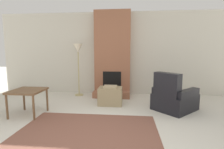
{
  "coord_description": "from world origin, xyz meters",
  "views": [
    {
      "loc": [
        0.53,
        -2.24,
        1.39
      ],
      "look_at": [
        0.0,
        3.03,
        0.67
      ],
      "focal_mm": 28.0,
      "sensor_mm": 36.0,
      "label": 1
    }
  ],
  "objects_px": {
    "armchair": "(173,99)",
    "floor_lamp_left": "(78,52)",
    "side_table": "(28,93)",
    "ottoman": "(110,96)"
  },
  "relations": [
    {
      "from": "floor_lamp_left",
      "to": "ottoman",
      "type": "bearing_deg",
      "value": -38.27
    },
    {
      "from": "floor_lamp_left",
      "to": "armchair",
      "type": "bearing_deg",
      "value": -23.97
    },
    {
      "from": "armchair",
      "to": "side_table",
      "type": "xyz_separation_m",
      "value": [
        -3.21,
        -0.62,
        0.22
      ]
    },
    {
      "from": "ottoman",
      "to": "floor_lamp_left",
      "type": "relative_size",
      "value": 0.38
    },
    {
      "from": "side_table",
      "to": "ottoman",
      "type": "bearing_deg",
      "value": 28.47
    },
    {
      "from": "armchair",
      "to": "side_table",
      "type": "height_order",
      "value": "armchair"
    },
    {
      "from": "armchair",
      "to": "floor_lamp_left",
      "type": "relative_size",
      "value": 0.73
    },
    {
      "from": "ottoman",
      "to": "side_table",
      "type": "xyz_separation_m",
      "value": [
        -1.69,
        -0.92,
        0.25
      ]
    },
    {
      "from": "ottoman",
      "to": "side_table",
      "type": "relative_size",
      "value": 0.92
    },
    {
      "from": "armchair",
      "to": "floor_lamp_left",
      "type": "distance_m",
      "value": 3.05
    }
  ]
}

